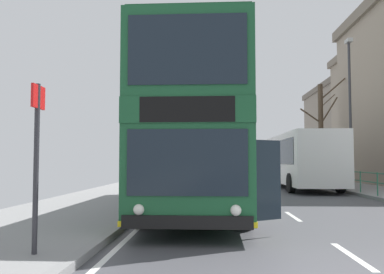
{
  "coord_description": "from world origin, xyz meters",
  "views": [
    {
      "loc": [
        -2.3,
        -4.3,
        1.54
      ],
      "look_at": [
        -2.77,
        6.26,
        2.16
      ],
      "focal_mm": 38.53,
      "sensor_mm": 36.0,
      "label": 1
    }
  ],
  "objects_px": {
    "street_lamp_far_side": "(350,101)",
    "bare_tree_far_00": "(321,130)",
    "double_decker_bus_main": "(200,135)",
    "background_building_01": "(360,128)",
    "background_bus_far_lane": "(299,159)",
    "bus_stop_sign_near": "(37,148)"
  },
  "relations": [
    {
      "from": "street_lamp_far_side",
      "to": "bare_tree_far_00",
      "type": "relative_size",
      "value": 1.09
    },
    {
      "from": "double_decker_bus_main",
      "to": "street_lamp_far_side",
      "type": "bearing_deg",
      "value": 49.8
    },
    {
      "from": "background_building_01",
      "to": "double_decker_bus_main",
      "type": "bearing_deg",
      "value": -116.0
    },
    {
      "from": "background_building_01",
      "to": "background_bus_far_lane",
      "type": "bearing_deg",
      "value": -115.7
    },
    {
      "from": "background_bus_far_lane",
      "to": "bare_tree_far_00",
      "type": "distance_m",
      "value": 6.97
    },
    {
      "from": "bus_stop_sign_near",
      "to": "background_building_01",
      "type": "height_order",
      "value": "background_building_01"
    },
    {
      "from": "background_bus_far_lane",
      "to": "bare_tree_far_00",
      "type": "relative_size",
      "value": 1.45
    },
    {
      "from": "bus_stop_sign_near",
      "to": "bare_tree_far_00",
      "type": "height_order",
      "value": "bare_tree_far_00"
    },
    {
      "from": "background_building_01",
      "to": "bare_tree_far_00",
      "type": "bearing_deg",
      "value": -115.72
    },
    {
      "from": "double_decker_bus_main",
      "to": "bare_tree_far_00",
      "type": "xyz_separation_m",
      "value": [
        8.25,
        16.65,
        1.39
      ]
    },
    {
      "from": "bus_stop_sign_near",
      "to": "street_lamp_far_side",
      "type": "height_order",
      "value": "street_lamp_far_side"
    },
    {
      "from": "double_decker_bus_main",
      "to": "background_bus_far_lane",
      "type": "bearing_deg",
      "value": 63.22
    },
    {
      "from": "bus_stop_sign_near",
      "to": "street_lamp_far_side",
      "type": "xyz_separation_m",
      "value": [
        10.15,
        16.06,
        3.01
      ]
    },
    {
      "from": "double_decker_bus_main",
      "to": "bare_tree_far_00",
      "type": "height_order",
      "value": "bare_tree_far_00"
    },
    {
      "from": "bare_tree_far_00",
      "to": "street_lamp_far_side",
      "type": "bearing_deg",
      "value": -93.29
    },
    {
      "from": "double_decker_bus_main",
      "to": "background_building_01",
      "type": "relative_size",
      "value": 0.61
    },
    {
      "from": "background_bus_far_lane",
      "to": "background_building_01",
      "type": "relative_size",
      "value": 0.57
    },
    {
      "from": "double_decker_bus_main",
      "to": "bare_tree_far_00",
      "type": "distance_m",
      "value": 18.64
    },
    {
      "from": "street_lamp_far_side",
      "to": "bus_stop_sign_near",
      "type": "bearing_deg",
      "value": -122.28
    },
    {
      "from": "bare_tree_far_00",
      "to": "background_building_01",
      "type": "bearing_deg",
      "value": 64.28
    },
    {
      "from": "double_decker_bus_main",
      "to": "street_lamp_far_side",
      "type": "distance_m",
      "value": 12.36
    },
    {
      "from": "street_lamp_far_side",
      "to": "double_decker_bus_main",
      "type": "bearing_deg",
      "value": -130.2
    }
  ]
}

